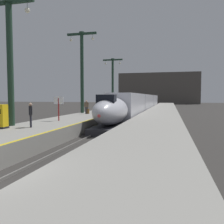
{
  "coord_description": "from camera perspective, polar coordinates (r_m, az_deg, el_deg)",
  "views": [
    {
      "loc": [
        5.36,
        -5.58,
        3.15
      ],
      "look_at": [
        0.31,
        14.78,
        1.8
      ],
      "focal_mm": 37.73,
      "sensor_mm": 36.0,
      "label": 1
    }
  ],
  "objects": [
    {
      "name": "terminus_back_wall",
      "position": [
        107.78,
        11.12,
        5.66
      ],
      "size": [
        36.0,
        2.0,
        14.0
      ],
      "primitive_type": "cube",
      "color": "#4C4742",
      "rests_on": "ground"
    },
    {
      "name": "departure_info_board",
      "position": [
        21.16,
        -12.82,
        1.98
      ],
      "size": [
        0.9,
        0.1,
        2.12
      ],
      "color": "maroon",
      "rests_on": "platform_left"
    },
    {
      "name": "station_column_mid",
      "position": [
        18.94,
        -23.53,
        13.6
      ],
      "size": [
        4.0,
        0.68,
        9.06
      ],
      "color": "#1E3828",
      "rests_on": "platform_left"
    },
    {
      "name": "passenger_mid_platform",
      "position": [
        17.12,
        -19.12,
        -0.24
      ],
      "size": [
        0.38,
        0.5,
        1.69
      ],
      "color": "#23232D",
      "rests_on": "platform_left"
    },
    {
      "name": "station_column_distant",
      "position": [
        47.46,
        0.16,
        8.16
      ],
      "size": [
        4.0,
        0.68,
        9.71
      ],
      "color": "#1E3828",
      "rests_on": "platform_left"
    },
    {
      "name": "station_column_far",
      "position": [
        31.49,
        -7.29,
        11.16
      ],
      "size": [
        4.0,
        0.68,
        10.49
      ],
      "color": "#1E3828",
      "rests_on": "platform_left"
    },
    {
      "name": "platform_left_safety_stripe",
      "position": [
        31.23,
        0.7,
        -0.17
      ],
      "size": [
        0.2,
        107.8,
        0.01
      ],
      "primitive_type": "cube",
      "color": "yellow",
      "rests_on": "platform_left"
    },
    {
      "name": "rolling_suitcase",
      "position": [
        29.44,
        -5.94,
        0.17
      ],
      "size": [
        0.4,
        0.22,
        0.98
      ],
      "color": "brown",
      "rests_on": "platform_left"
    },
    {
      "name": "ticket_machine_yellow",
      "position": [
        17.28,
        -25.28,
        -1.18
      ],
      "size": [
        0.76,
        0.62,
        1.6
      ],
      "color": "yellow",
      "rests_on": "platform_left"
    },
    {
      "name": "platform_right",
      "position": [
        30.47,
        11.41,
        -1.33
      ],
      "size": [
        4.8,
        110.0,
        1.05
      ],
      "primitive_type": "cube",
      "color": "gray",
      "rests_on": "ground"
    },
    {
      "name": "highspeed_train_main",
      "position": [
        45.84,
        7.21,
        2.15
      ],
      "size": [
        2.92,
        57.7,
        3.6
      ],
      "color": "silver",
      "rests_on": "ground"
    },
    {
      "name": "passenger_near_edge",
      "position": [
        29.38,
        -6.22,
        1.5
      ],
      "size": [
        0.56,
        0.27,
        1.69
      ],
      "color": "#23232D",
      "rests_on": "platform_left"
    },
    {
      "name": "rail_main_right",
      "position": [
        33.54,
        5.97,
        -1.62
      ],
      "size": [
        0.08,
        110.0,
        0.12
      ],
      "primitive_type": "cube",
      "color": "slate",
      "rests_on": "ground"
    },
    {
      "name": "rail_main_left",
      "position": [
        33.78,
        3.45,
        -1.57
      ],
      "size": [
        0.08,
        110.0,
        0.12
      ],
      "primitive_type": "cube",
      "color": "slate",
      "rests_on": "ground"
    },
    {
      "name": "platform_left",
      "position": [
        31.86,
        -3.3,
        -1.05
      ],
      "size": [
        4.8,
        110.0,
        1.05
      ],
      "primitive_type": "cube",
      "color": "gray",
      "rests_on": "ground"
    }
  ]
}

